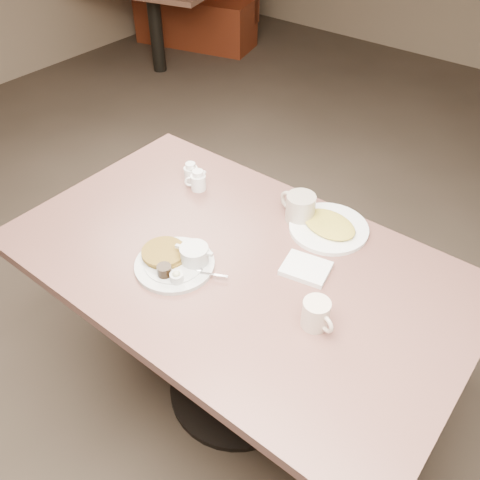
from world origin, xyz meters
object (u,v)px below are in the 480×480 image
Objects in this scene: coffee_mug_far at (299,207)px; hash_plate at (329,227)px; creamer_left at (198,181)px; booth_back_left at (193,1)px; main_plate at (177,260)px; coffee_mug_near at (316,314)px; creamer_right at (191,173)px; diner_table at (236,295)px.

coffee_mug_far is 0.12m from hash_plate.
creamer_left is 0.25× the size of hash_plate.
coffee_mug_far is 3.82m from booth_back_left.
coffee_mug_near is (0.48, 0.07, 0.02)m from main_plate.
main_plate is 4.21× the size of creamer_right.
booth_back_left reaches higher than coffee_mug_near.
booth_back_left is (-2.66, 2.97, -0.36)m from main_plate.
coffee_mug_far is 1.92× the size of creamer_left.
booth_back_left is (-3.14, 2.90, -0.39)m from coffee_mug_near.
creamer_left is at bearing 148.78° from diner_table.
hash_plate is (0.52, 0.10, -0.02)m from creamer_left.
coffee_mug_near is at bearing 7.84° from main_plate.
diner_table is 0.41m from coffee_mug_near.
booth_back_left is (-2.84, 2.53, -0.39)m from coffee_mug_far.
main_plate is 0.42m from creamer_left.
hash_plate is at bearing 63.47° from diner_table.
coffee_mug_near is at bearing -22.41° from creamer_left.
creamer_left is at bearing -169.33° from hash_plate.
coffee_mug_near reaches higher than creamer_left.
diner_table is 4.46× the size of main_plate.
coffee_mug_near reaches higher than main_plate.
main_plate is 0.54m from hash_plate.
creamer_left is 3.59m from booth_back_left.
coffee_mug_near is at bearing -64.32° from hash_plate.
creamer_left is (-0.23, 0.36, 0.01)m from main_plate.
diner_table is 0.27m from main_plate.
booth_back_left is at bearing 139.57° from hash_plate.
coffee_mug_far is at bearing 11.95° from creamer_left.
creamer_right is at bearing 157.63° from coffee_mug_near.
coffee_mug_near is at bearing -51.14° from coffee_mug_far.
hash_plate reaches higher than diner_table.
main_plate is at bearing -52.99° from creamer_right.
creamer_right is 3.54m from booth_back_left.
main_plate reaches higher than hash_plate.
booth_back_left reaches higher than diner_table.
hash_plate is at bearing 57.47° from main_plate.
hash_plate is (-0.19, 0.39, -0.03)m from coffee_mug_near.
main_plate is 0.48m from coffee_mug_near.
booth_back_left is (-2.44, 2.61, -0.38)m from creamer_left.
diner_table is 0.47m from creamer_left.
booth_back_left is at bearing 132.99° from creamer_left.
coffee_mug_near reaches higher than creamer_right.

